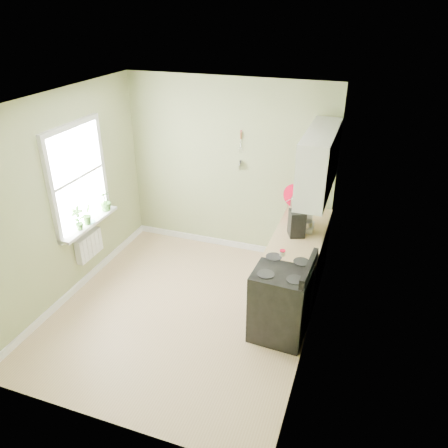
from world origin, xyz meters
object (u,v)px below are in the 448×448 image
(stove, at_px, (282,300))
(kettle, at_px, (294,201))
(stand_mixer, at_px, (308,219))
(coffee_maker, at_px, (297,224))

(stove, xyz_separation_m, kettle, (-0.23, 1.67, 0.54))
(kettle, bearing_deg, stove, -82.22)
(stand_mixer, distance_m, coffee_maker, 0.24)
(stove, height_order, kettle, kettle)
(coffee_maker, bearing_deg, kettle, 103.14)
(kettle, height_order, coffee_maker, coffee_maker)
(stove, bearing_deg, coffee_maker, 91.95)
(stand_mixer, bearing_deg, stove, -94.34)
(kettle, distance_m, coffee_maker, 0.88)
(kettle, bearing_deg, stand_mixer, -64.40)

